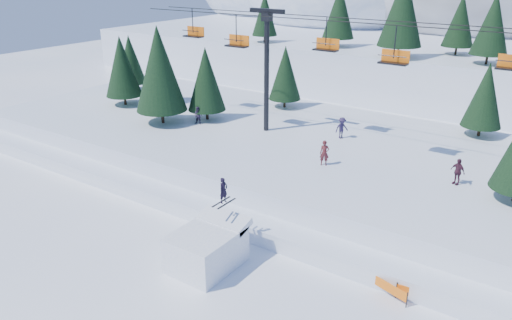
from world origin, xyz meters
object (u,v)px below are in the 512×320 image
Objects in this scene: jump_kicker at (207,247)px; banner_far at (425,296)px; banner_near at (384,285)px; chairlift at (384,65)px.

banner_far is (11.35, 3.41, -0.65)m from jump_kicker.
banner_near is (9.35, 3.13, -0.65)m from jump_kicker.
banner_far is (2.01, 0.28, 0.00)m from banner_near.
banner_near is 0.97× the size of banner_far.
banner_near is at bearing -65.79° from chairlift.
chairlift reaches higher than banner_near.
jump_kicker is at bearing -101.79° from chairlift.
chairlift reaches higher than jump_kicker.
chairlift is 17.53m from banner_far.
banner_near is (5.94, -13.20, -8.78)m from chairlift.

